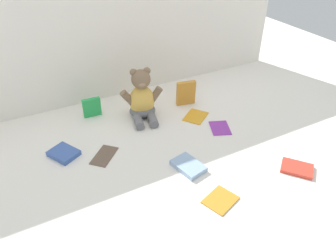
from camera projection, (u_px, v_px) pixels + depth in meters
ground_plane at (156, 134)px, 1.36m from camera, size 3.20×3.20×0.00m
backdrop_drape at (116, 32)px, 1.48m from camera, size 1.80×0.03×0.62m
teddy_bear at (142, 100)px, 1.42m from camera, size 0.19×0.19×0.23m
book_case_0 at (104, 155)px, 1.24m from camera, size 0.13×0.13×0.01m
book_case_1 at (220, 199)px, 1.05m from camera, size 0.13×0.12×0.01m
book_case_2 at (220, 128)px, 1.39m from camera, size 0.11×0.13×0.01m
book_case_3 at (297, 168)px, 1.17m from camera, size 0.13×0.13×0.01m
book_case_4 at (186, 93)px, 1.53m from camera, size 0.09×0.04×0.12m
book_case_5 at (92, 107)px, 1.45m from camera, size 0.08×0.03×0.09m
book_case_6 at (64, 153)px, 1.24m from camera, size 0.12×0.13×0.02m
book_case_7 at (196, 116)px, 1.46m from camera, size 0.14×0.13×0.01m
book_case_8 at (188, 166)px, 1.18m from camera, size 0.10×0.13×0.02m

